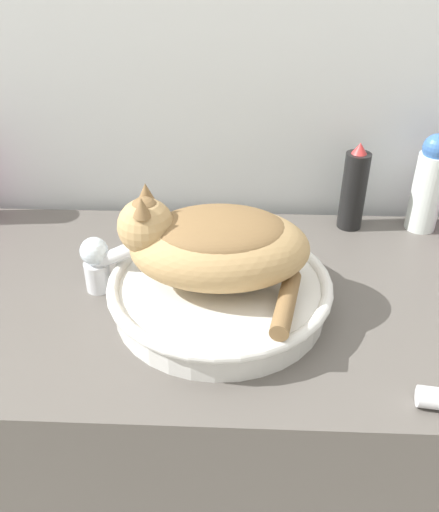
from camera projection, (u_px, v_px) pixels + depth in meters
The scene contains 7 objects.
wall_back at pixel (223, 41), 1.04m from camera, with size 8.00×0.05×2.40m.
vanity_counter at pixel (216, 450), 1.17m from camera, with size 1.29×0.58×0.85m.
sink_basin at pixel (220, 291), 0.89m from camera, with size 0.37×0.37×0.06m.
cat at pixel (213, 243), 0.84m from camera, with size 0.30×0.25×0.16m.
faucet at pixel (103, 260), 0.91m from camera, with size 0.14×0.06×0.13m.
hairspray_can_black at pixel (354, 189), 1.09m from camera, with size 0.05×0.05×0.18m.
lotion_bottle_white at pixel (429, 183), 1.07m from camera, with size 0.06×0.06×0.20m.
Camera 1 is at (0.04, -0.46, 1.42)m, focal length 38.00 mm.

